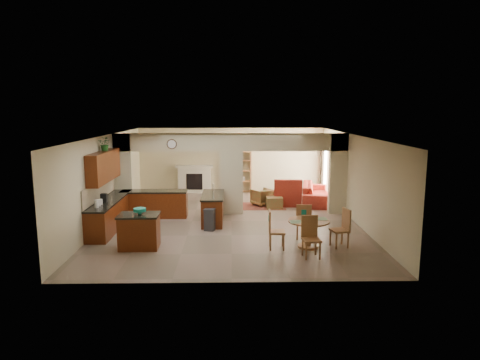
{
  "coord_description": "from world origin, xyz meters",
  "views": [
    {
      "loc": [
        -0.0,
        -13.57,
        3.65
      ],
      "look_at": [
        0.29,
        0.3,
        1.31
      ],
      "focal_mm": 32.0,
      "sensor_mm": 36.0,
      "label": 1
    }
  ],
  "objects_px": {
    "dining_table": "(308,229)",
    "armchair": "(262,197)",
    "kitchen_island": "(139,231)",
    "sofa": "(316,193)"
  },
  "relations": [
    {
      "from": "dining_table",
      "to": "armchair",
      "type": "relative_size",
      "value": 1.57
    },
    {
      "from": "kitchen_island",
      "to": "armchair",
      "type": "xyz_separation_m",
      "value": [
        3.59,
        4.98,
        -0.15
      ]
    },
    {
      "from": "dining_table",
      "to": "armchair",
      "type": "distance_m",
      "value": 5.11
    },
    {
      "from": "kitchen_island",
      "to": "dining_table",
      "type": "bearing_deg",
      "value": -1.64
    },
    {
      "from": "kitchen_island",
      "to": "dining_table",
      "type": "xyz_separation_m",
      "value": [
        4.46,
        -0.05,
        0.04
      ]
    },
    {
      "from": "armchair",
      "to": "dining_table",
      "type": "bearing_deg",
      "value": 67.56
    },
    {
      "from": "dining_table",
      "to": "armchair",
      "type": "bearing_deg",
      "value": 99.71
    },
    {
      "from": "dining_table",
      "to": "sofa",
      "type": "distance_m",
      "value": 5.59
    },
    {
      "from": "kitchen_island",
      "to": "armchair",
      "type": "height_order",
      "value": "kitchen_island"
    },
    {
      "from": "kitchen_island",
      "to": "dining_table",
      "type": "distance_m",
      "value": 4.46
    }
  ]
}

